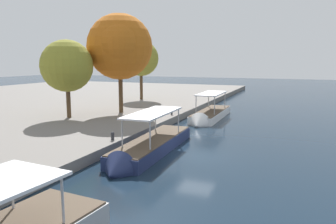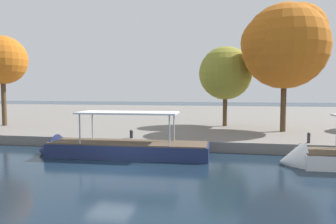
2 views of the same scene
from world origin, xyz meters
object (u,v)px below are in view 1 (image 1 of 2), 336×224
Objects in this scene: tree_3 at (120,44)px; mooring_bollard_0 at (113,136)px; mooring_bollard_1 at (172,111)px; tour_boat_1 at (148,149)px; tour_boat_2 at (209,116)px; tree_2 at (67,66)px; tree_0 at (139,59)px.

mooring_bollard_0 is at bearing -152.98° from tree_3.
mooring_bollard_0 is 13.10m from mooring_bollard_1.
tour_boat_2 is at bearing 177.11° from tour_boat_1.
tour_boat_1 and tour_boat_2 have the same top height.
tree_3 reaches higher than mooring_bollard_1.
tour_boat_2 is at bearing -12.26° from mooring_bollard_0.
tree_3 is at bearing 96.63° from mooring_bollard_1.
tour_boat_2 is at bearing -56.64° from tree_2.
tour_boat_2 is at bearing -123.88° from tree_0.
tour_boat_2 is 1.26× the size of tree_0.
tree_2 reaches higher than tour_boat_1.
tree_3 is at bearing -162.09° from tree_0.
tree_0 is (12.27, 10.34, 5.93)m from mooring_bollard_1.
tour_boat_1 is 15.89× the size of mooring_bollard_1.
tour_boat_1 is at bearing -142.91° from tree_3.
mooring_bollard_0 is at bearing -94.20° from tour_boat_1.
tour_boat_1 is at bearing -119.58° from tree_2.
tree_0 reaches higher than tour_boat_1.
tour_boat_1 is at bearing -92.46° from mooring_bollard_0.
mooring_bollard_1 is 17.11m from tree_0.
tree_3 reaches higher than tree_0.
tour_boat_2 is 17.53× the size of mooring_bollard_0.
tour_boat_2 is at bearing -51.66° from mooring_bollard_1.
tour_boat_1 reaches higher than mooring_bollard_1.
tree_0 is at bearing 2.17° from tree_2.
mooring_bollard_1 is at bearing -52.43° from tour_boat_2.
tree_2 is (-5.87, 9.66, 5.14)m from mooring_bollard_1.
tour_boat_2 is 16.38m from mooring_bollard_0.
mooring_bollard_0 is 0.07× the size of tree_0.
tree_2 reaches higher than tour_boat_2.
tour_boat_1 is at bearing -165.92° from mooring_bollard_1.
tour_boat_1 is 29.71m from tree_0.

